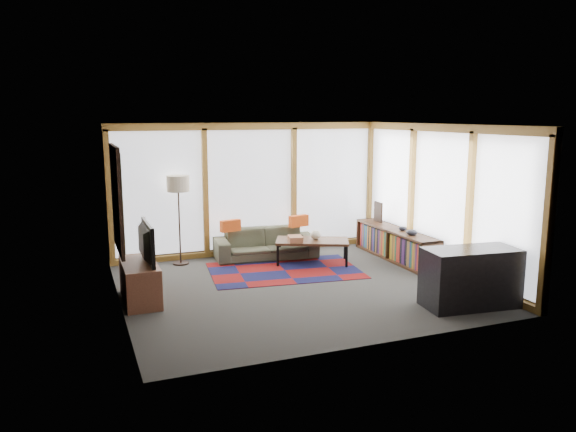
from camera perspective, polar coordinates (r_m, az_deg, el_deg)
name	(u,v)px	position (r m, az deg, el deg)	size (l,w,h in m)	color
ground	(297,287)	(9.19, 0.91, -7.18)	(5.50, 5.50, 0.00)	#333330
room_envelope	(312,187)	(9.55, 2.41, 2.96)	(5.52, 5.02, 2.62)	#443832
rug	(285,270)	(10.08, -0.34, -5.56)	(2.63, 1.69, 0.01)	maroon
sofa	(266,243)	(10.93, -2.27, -2.79)	(1.97, 0.77, 0.57)	#383929
pillow_left	(230,226)	(10.67, -5.87, -0.98)	(0.40, 0.12, 0.22)	#C84A16
pillow_right	(299,221)	(11.07, 1.09, -0.50)	(0.41, 0.12, 0.22)	#C84A16
floor_lamp	(179,220)	(10.54, -10.99, -0.44)	(0.42, 0.42, 1.66)	black
coffee_table	(312,251)	(10.56, 2.47, -3.62)	(1.34, 0.67, 0.45)	#381F0F
book_stack	(295,239)	(10.35, 0.75, -2.33)	(0.25, 0.31, 0.10)	#925839
vase	(316,235)	(10.53, 2.82, -1.92)	(0.20, 0.20, 0.18)	silver
bookshelf	(396,244)	(10.99, 10.88, -2.83)	(0.43, 2.39, 0.60)	#381F0F
bowl_a	(412,232)	(10.44, 12.46, -1.62)	(0.21, 0.21, 0.10)	black
bowl_b	(403,228)	(10.82, 11.58, -1.24)	(0.16, 0.16, 0.08)	black
shelf_picture	(378,212)	(11.59, 9.14, 0.42)	(0.04, 0.31, 0.40)	black
tv_console	(140,282)	(8.72, -14.81, -6.47)	(0.49, 1.19, 0.59)	brown
television	(141,243)	(8.57, -14.73, -2.64)	(1.04, 0.14, 0.60)	black
bar_counter	(470,278)	(8.59, 18.04, -5.97)	(1.36, 0.63, 0.86)	black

